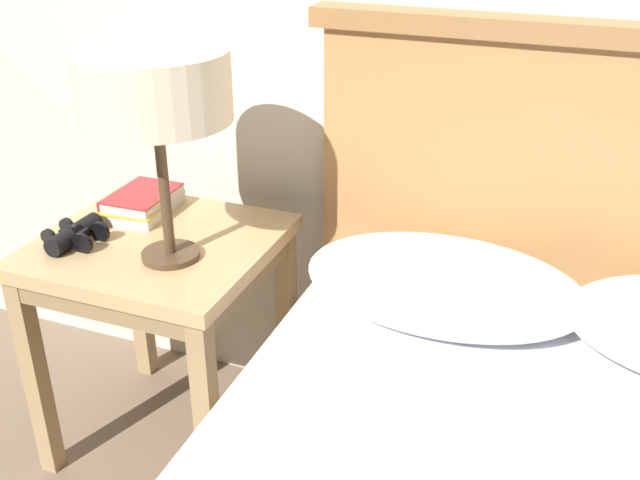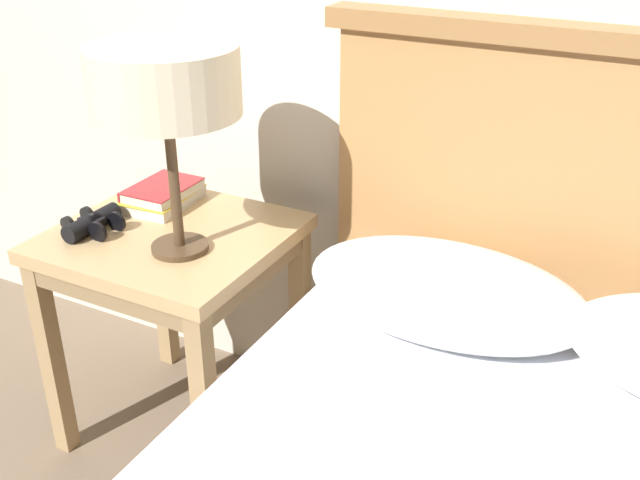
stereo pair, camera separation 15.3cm
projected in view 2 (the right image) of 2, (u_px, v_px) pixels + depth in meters
name	position (u px, v px, depth m)	size (l,w,h in m)	color
nightstand	(173.00, 263.00, 1.83)	(0.54, 0.51, 0.59)	tan
table_lamp	(165.00, 85.00, 1.54)	(0.32, 0.32, 0.46)	#4C3823
book_on_nightstand	(162.00, 199.00, 1.93)	(0.16, 0.21, 0.03)	silver
book_stacked_on_top	(162.00, 190.00, 1.91)	(0.14, 0.19, 0.03)	silver
binoculars_pair	(93.00, 223.00, 1.78)	(0.14, 0.16, 0.05)	black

